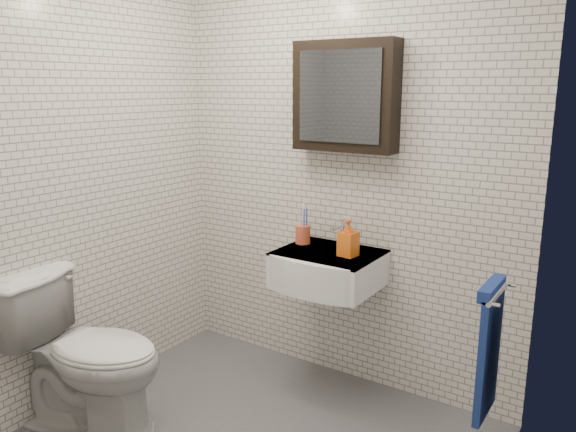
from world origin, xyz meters
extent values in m
cube|color=silver|center=(0.00, 1.00, 1.25)|extent=(2.20, 0.02, 2.50)
cube|color=silver|center=(0.00, -1.00, 1.25)|extent=(2.20, 0.02, 2.50)
cube|color=silver|center=(-1.10, 0.00, 1.25)|extent=(0.02, 2.00, 2.50)
cube|color=silver|center=(1.10, 0.00, 1.25)|extent=(0.02, 2.00, 2.50)
cube|color=white|center=(0.05, 0.78, 0.75)|extent=(0.55, 0.45, 0.20)
cylinder|color=silver|center=(0.05, 0.80, 0.84)|extent=(0.31, 0.31, 0.02)
cylinder|color=silver|center=(0.05, 0.80, 0.85)|extent=(0.04, 0.04, 0.01)
cube|color=white|center=(0.05, 0.78, 0.84)|extent=(0.55, 0.45, 0.01)
cylinder|color=silver|center=(0.05, 0.94, 0.88)|extent=(0.06, 0.06, 0.06)
cylinder|color=silver|center=(0.05, 0.94, 0.94)|extent=(0.03, 0.03, 0.08)
cylinder|color=silver|center=(0.05, 0.88, 0.97)|extent=(0.02, 0.12, 0.02)
cube|color=silver|center=(0.05, 0.97, 0.99)|extent=(0.02, 0.09, 0.01)
cube|color=black|center=(0.05, 0.93, 1.70)|extent=(0.60, 0.14, 0.60)
cube|color=#3F444C|center=(0.05, 0.85, 1.70)|extent=(0.49, 0.01, 0.49)
cylinder|color=silver|center=(1.06, 0.35, 0.95)|extent=(0.02, 0.30, 0.02)
cylinder|color=silver|center=(1.08, 0.48, 0.95)|extent=(0.04, 0.02, 0.02)
cylinder|color=silver|center=(1.08, 0.22, 0.95)|extent=(0.04, 0.02, 0.02)
cube|color=navy|center=(1.05, 0.35, 0.68)|extent=(0.03, 0.26, 0.54)
cube|color=navy|center=(1.04, 0.35, 0.96)|extent=(0.05, 0.26, 0.05)
cylinder|color=#C44F31|center=(-0.17, 0.84, 0.90)|extent=(0.11, 0.11, 0.11)
cylinder|color=white|center=(-0.18, 0.83, 0.98)|extent=(0.02, 0.03, 0.21)
cylinder|color=#3856B4|center=(-0.15, 0.83, 0.96)|extent=(0.02, 0.02, 0.19)
cylinder|color=white|center=(-0.17, 0.86, 0.98)|extent=(0.02, 0.04, 0.22)
cylinder|color=#3856B4|center=(-0.15, 0.85, 0.97)|extent=(0.03, 0.04, 0.19)
imported|color=orange|center=(0.18, 0.76, 0.95)|extent=(0.10, 0.10, 0.20)
imported|color=white|center=(-0.80, -0.23, 0.42)|extent=(0.91, 0.65, 0.84)
camera|label=1|loc=(1.52, -1.87, 1.76)|focal=35.00mm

